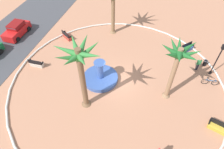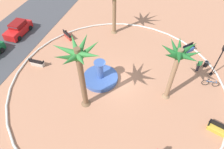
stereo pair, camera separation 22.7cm
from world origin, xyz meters
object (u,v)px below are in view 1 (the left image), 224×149
object	(u,v)px
fountain	(100,77)
bench_west	(37,64)
person_cyclist_helmet	(199,64)
palm_tree_near_fountain	(80,64)
bench_southeast	(187,48)
bicycle_red_frame	(210,82)
bench_north	(67,36)
parked_car_second	(17,30)
palm_tree_mid_plaza	(178,59)
lamppost	(218,57)
bench_southwest	(218,128)
trash_bin	(205,63)

from	to	relation	value
fountain	bench_west	distance (m)	7.45
person_cyclist_helmet	palm_tree_near_fountain	bearing A→B (deg)	127.61
bench_southeast	bicycle_red_frame	bearing A→B (deg)	-154.22
bench_north	parked_car_second	bearing A→B (deg)	99.24
palm_tree_mid_plaza	parked_car_second	bearing A→B (deg)	76.67
parked_car_second	person_cyclist_helmet	bearing A→B (deg)	-90.42
palm_tree_mid_plaza	lamppost	xyz separation A→B (m)	(4.30, -4.25, -2.42)
bench_north	bench_southwest	bearing A→B (deg)	-114.96
bench_west	palm_tree_near_fountain	bearing A→B (deg)	-114.20
fountain	bench_west	world-z (taller)	fountain
bench_west	bench_southeast	xyz separation A→B (m)	(7.47, -15.94, 0.00)
bicycle_red_frame	person_cyclist_helmet	world-z (taller)	person_cyclist_helmet
palm_tree_mid_plaza	parked_car_second	world-z (taller)	palm_tree_mid_plaza
fountain	parked_car_second	xyz separation A→B (m)	(4.50, 13.00, 0.44)
bench_southeast	bench_southwest	bearing A→B (deg)	-164.61
lamppost	trash_bin	size ratio (longest dim) A/B	5.51
palm_tree_mid_plaza	bench_west	bearing A→B (deg)	89.64
bench_west	bench_southwest	size ratio (longest dim) A/B	0.96
person_cyclist_helmet	bench_southeast	bearing A→B (deg)	20.37
fountain	bench_north	size ratio (longest dim) A/B	2.24
bicycle_red_frame	bench_southwest	bearing A→B (deg)	-175.60
bench_north	bench_southeast	world-z (taller)	same
palm_tree_mid_plaza	palm_tree_near_fountain	bearing A→B (deg)	113.78
fountain	parked_car_second	size ratio (longest dim) A/B	0.90
palm_tree_near_fountain	parked_car_second	world-z (taller)	palm_tree_near_fountain
palm_tree_near_fountain	person_cyclist_helmet	bearing A→B (deg)	-52.39
bench_north	person_cyclist_helmet	distance (m)	16.11
palm_tree_near_fountain	lamppost	xyz separation A→B (m)	(7.42, -11.34, -2.89)
lamppost	person_cyclist_helmet	size ratio (longest dim) A/B	2.50
bench_southeast	parked_car_second	size ratio (longest dim) A/B	0.37
trash_bin	parked_car_second	bearing A→B (deg)	91.96
fountain	bicycle_red_frame	world-z (taller)	fountain
person_cyclist_helmet	parked_car_second	xyz separation A→B (m)	(0.17, 22.62, -0.12)
lamppost	bench_north	bearing A→B (deg)	85.24
bench_west	parked_car_second	xyz separation A→B (m)	(4.60, 5.55, 0.43)
fountain	bench_west	xyz separation A→B (m)	(-0.09, 7.45, 0.01)
palm_tree_near_fountain	bench_southwest	size ratio (longest dim) A/B	4.12
bench_southeast	person_cyclist_helmet	size ratio (longest dim) A/B	0.94
bicycle_red_frame	parked_car_second	world-z (taller)	parked_car_second
bench_west	bench_southeast	bearing A→B (deg)	-64.87
bench_southwest	parked_car_second	xyz separation A→B (m)	(7.16, 24.25, 0.43)
bench_southwest	bicycle_red_frame	size ratio (longest dim) A/B	0.98
bench_north	lamppost	size ratio (longest dim) A/B	0.40
bench_north	palm_tree_near_fountain	bearing A→B (deg)	-145.37
lamppost	bicycle_red_frame	world-z (taller)	lamppost
lamppost	bicycle_red_frame	distance (m)	2.57
bench_southeast	trash_bin	size ratio (longest dim) A/B	2.06
bench_southeast	bench_southwest	size ratio (longest dim) A/B	0.90
palm_tree_near_fountain	bench_southwest	distance (m)	12.57
trash_bin	person_cyclist_helmet	xyz separation A→B (m)	(-0.97, 0.85, 0.51)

